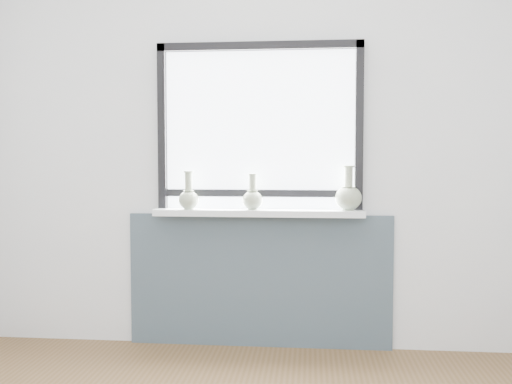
# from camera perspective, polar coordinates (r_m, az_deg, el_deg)

# --- Properties ---
(back_wall) EXTENTS (3.60, 0.02, 2.60)m
(back_wall) POSITION_cam_1_polar(r_m,az_deg,el_deg) (3.67, 0.39, 4.61)
(back_wall) COLOR silver
(back_wall) RESTS_ON ground
(apron_panel) EXTENTS (1.70, 0.03, 0.86)m
(apron_panel) POSITION_cam_1_polar(r_m,az_deg,el_deg) (3.73, 0.34, -8.87)
(apron_panel) COLOR #3C4A56
(apron_panel) RESTS_ON ground
(windowsill) EXTENTS (1.32, 0.18, 0.04)m
(windowsill) POSITION_cam_1_polar(r_m,az_deg,el_deg) (3.59, 0.24, -2.07)
(windowsill) COLOR white
(windowsill) RESTS_ON apron_panel
(window) EXTENTS (1.30, 0.06, 1.05)m
(window) POSITION_cam_1_polar(r_m,az_deg,el_deg) (3.64, 0.34, 6.85)
(window) COLOR black
(window) RESTS_ON windowsill
(vase_a) EXTENTS (0.13, 0.13, 0.24)m
(vase_a) POSITION_cam_1_polar(r_m,az_deg,el_deg) (3.62, -6.76, -0.51)
(vase_a) COLOR #9CAA8C
(vase_a) RESTS_ON windowsill
(vase_b) EXTENTS (0.13, 0.13, 0.23)m
(vase_b) POSITION_cam_1_polar(r_m,az_deg,el_deg) (3.58, -0.35, -0.58)
(vase_b) COLOR #9CAA8C
(vase_b) RESTS_ON windowsill
(vase_c) EXTENTS (0.17, 0.17, 0.28)m
(vase_c) POSITION_cam_1_polar(r_m,az_deg,el_deg) (3.58, 9.22, -0.38)
(vase_c) COLOR #9CAA8C
(vase_c) RESTS_ON windowsill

